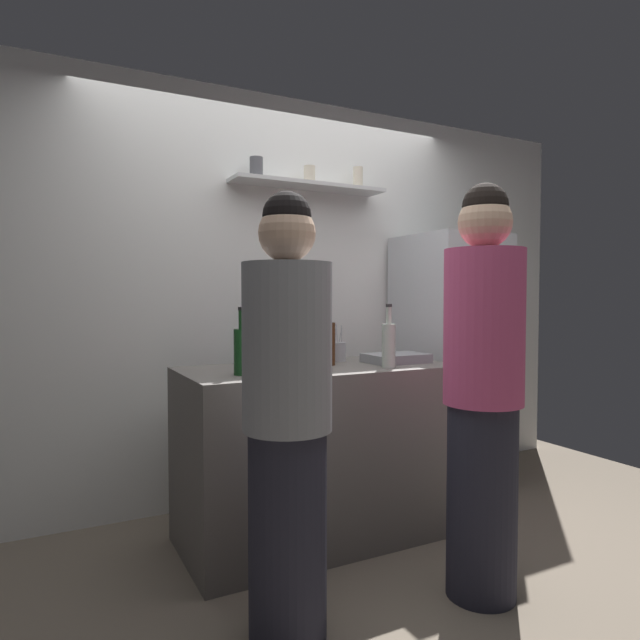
{
  "coord_description": "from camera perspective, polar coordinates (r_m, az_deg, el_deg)",
  "views": [
    {
      "loc": [
        -1.43,
        -2.13,
        1.3
      ],
      "look_at": [
        -0.07,
        0.5,
        1.18
      ],
      "focal_mm": 31.11,
      "sensor_mm": 36.0,
      "label": 1
    }
  ],
  "objects": [
    {
      "name": "person_pink_top",
      "position": [
        2.5,
        16.42,
        -7.09
      ],
      "size": [
        0.34,
        0.34,
        1.79
      ],
      "rotation": [
        0.0,
        0.0,
        0.07
      ],
      "color": "#262633",
      "rests_on": "ground"
    },
    {
      "name": "wine_bottle_amber_glass",
      "position": [
        3.03,
        0.92,
        -2.28
      ],
      "size": [
        0.06,
        0.06,
        0.33
      ],
      "color": "#472814",
      "rests_on": "counter"
    },
    {
      "name": "baking_pan",
      "position": [
        3.2,
        7.82,
        -3.9
      ],
      "size": [
        0.34,
        0.24,
        0.05
      ],
      "primitive_type": "cube",
      "color": "gray",
      "rests_on": "counter"
    },
    {
      "name": "wine_bottle_dark_glass",
      "position": [
        3.15,
        -2.77,
        -2.16
      ],
      "size": [
        0.08,
        0.08,
        0.33
      ],
      "color": "black",
      "rests_on": "counter"
    },
    {
      "name": "back_wall_assembly",
      "position": [
        3.67,
        -4.42,
        2.39
      ],
      "size": [
        4.8,
        0.32,
        2.6
      ],
      "color": "white",
      "rests_on": "ground"
    },
    {
      "name": "wine_bottle_pale_glass",
      "position": [
        2.94,
        7.08,
        -2.43
      ],
      "size": [
        0.07,
        0.07,
        0.34
      ],
      "color": "#B2BFB2",
      "rests_on": "counter"
    },
    {
      "name": "ground_plane",
      "position": [
        2.88,
        6.39,
        -24.53
      ],
      "size": [
        5.28,
        5.28,
        0.0
      ],
      "primitive_type": "plane",
      "color": "#726656"
    },
    {
      "name": "person_grey_hoodie",
      "position": [
        2.13,
        -3.38,
        -10.11
      ],
      "size": [
        0.34,
        0.34,
        1.7
      ],
      "rotation": [
        0.0,
        0.0,
        0.84
      ],
      "color": "#262633",
      "rests_on": "ground"
    },
    {
      "name": "refrigerator",
      "position": [
        3.95,
        13.11,
        -4.11
      ],
      "size": [
        0.58,
        0.68,
        1.72
      ],
      "color": "silver",
      "rests_on": "ground"
    },
    {
      "name": "utensil_holder",
      "position": [
        3.22,
        1.78,
        -3.24
      ],
      "size": [
        0.1,
        0.1,
        0.22
      ],
      "color": "#B2B2B7",
      "rests_on": "counter"
    },
    {
      "name": "wine_bottle_green_glass",
      "position": [
        2.67,
        -8.02,
        -3.02
      ],
      "size": [
        0.08,
        0.08,
        0.33
      ],
      "color": "#19471E",
      "rests_on": "counter"
    },
    {
      "name": "water_bottle_plastic",
      "position": [
        2.99,
        -5.71,
        -2.63
      ],
      "size": [
        0.08,
        0.08,
        0.26
      ],
      "color": "silver",
      "rests_on": "counter"
    },
    {
      "name": "counter",
      "position": [
        3.08,
        0.0,
        -13.4
      ],
      "size": [
        1.47,
        0.7,
        0.93
      ],
      "primitive_type": "cube",
      "color": "#66605B",
      "rests_on": "ground"
    }
  ]
}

